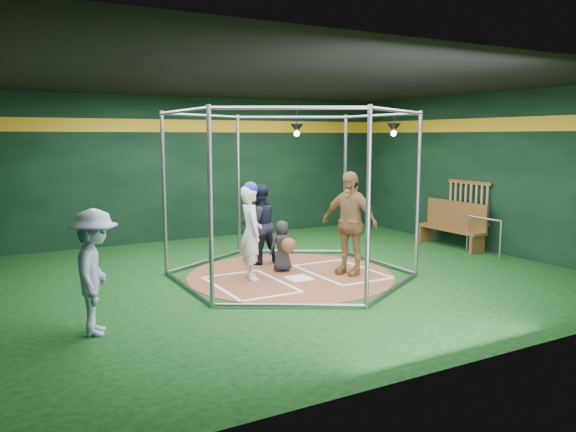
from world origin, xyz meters
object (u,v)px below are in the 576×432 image
visitor_leopard (349,223)px  dugout_bench (453,224)px  batter_figure (251,231)px  umpire (259,224)px

visitor_leopard → dugout_bench: visitor_leopard is taller
batter_figure → visitor_leopard: 1.83m
visitor_leopard → batter_figure: bearing=-132.8°
batter_figure → dugout_bench: 5.41m
batter_figure → dugout_bench: size_ratio=0.96×
visitor_leopard → umpire: 1.91m
umpire → batter_figure: bearing=55.5°
visitor_leopard → umpire: bearing=-171.0°
batter_figure → umpire: (0.67, 1.02, -0.07)m
umpire → dugout_bench: size_ratio=0.88×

